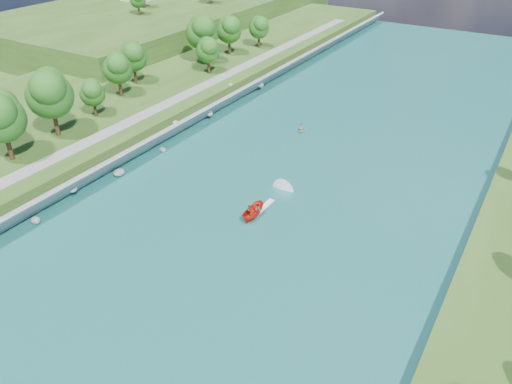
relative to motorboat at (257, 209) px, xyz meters
The scene contains 9 objects.
ground 13.23m from the motorboat, 90.95° to the right, with size 260.00×260.00×0.00m, color #2D5119.
river_water 6.86m from the motorboat, 91.84° to the left, with size 55.00×240.00×0.10m, color #175950.
berm_west 50.69m from the motorboat, behind, with size 45.00×240.00×3.50m, color #2D5119.
ridge_west 116.40m from the motorboat, 135.32° to the left, with size 60.00×120.00×9.00m, color #2D5119.
riprap_bank 26.80m from the motorboat, 166.57° to the left, with size 4.53×236.00×4.22m.
riverside_path 33.52m from the motorboat, 168.25° to the left, with size 3.00×200.00×0.10m, color gray.
trees_west 41.40m from the motorboat, behind, with size 17.06×150.79×13.76m.
motorboat is the anchor object (origin of this frame).
raft 29.61m from the motorboat, 104.57° to the left, with size 2.30×2.85×1.62m.
Camera 1 is at (30.83, -37.58, 39.73)m, focal length 35.00 mm.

